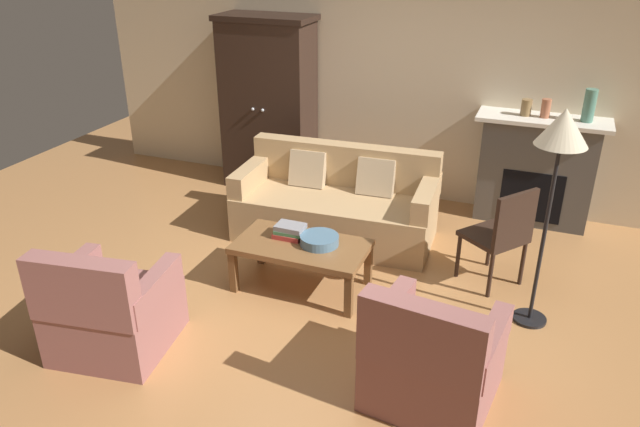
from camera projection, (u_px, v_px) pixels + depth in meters
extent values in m
plane|color=#B27A47|center=(309.00, 304.00, 4.96)|extent=(9.60, 9.60, 0.00)
cube|color=beige|center=(398.00, 71.00, 6.50)|extent=(7.20, 0.10, 2.80)
cube|color=#4C4947|center=(535.00, 172.00, 6.15)|extent=(1.10, 0.36, 1.08)
cube|color=black|center=(531.00, 197.00, 6.09)|extent=(0.60, 0.01, 0.52)
cube|color=white|center=(544.00, 119.00, 5.90)|extent=(1.26, 0.48, 0.04)
cube|color=black|center=(269.00, 107.00, 6.88)|extent=(1.00, 0.52, 1.89)
cube|color=black|center=(265.00, 17.00, 6.46)|extent=(1.06, 0.55, 0.06)
sphere|color=#ADAFB5|center=(253.00, 109.00, 6.65)|extent=(0.04, 0.04, 0.04)
sphere|color=#ADAFB5|center=(263.00, 110.00, 6.61)|extent=(0.04, 0.04, 0.04)
cube|color=tan|center=(335.00, 217.00, 5.95)|extent=(1.94, 0.94, 0.44)
cube|color=tan|center=(345.00, 164.00, 6.05)|extent=(1.91, 0.28, 0.42)
cube|color=tan|center=(251.00, 175.00, 6.05)|extent=(0.20, 0.81, 0.22)
cube|color=tan|center=(427.00, 198.00, 5.55)|extent=(0.20, 0.81, 0.22)
cube|color=tan|center=(308.00, 169.00, 6.05)|extent=(0.37, 0.20, 0.37)
cube|color=tan|center=(376.00, 177.00, 5.85)|extent=(0.37, 0.20, 0.37)
cube|color=brown|center=(301.00, 247.00, 5.03)|extent=(1.10, 0.60, 0.05)
cube|color=brown|center=(233.00, 272.00, 5.07)|extent=(0.06, 0.06, 0.37)
cube|color=brown|center=(349.00, 296.00, 4.73)|extent=(0.06, 0.06, 0.37)
cube|color=brown|center=(261.00, 244.00, 5.50)|extent=(0.06, 0.06, 0.37)
cube|color=brown|center=(368.00, 265.00, 5.17)|extent=(0.06, 0.06, 0.37)
cylinder|color=slate|center=(319.00, 240.00, 5.00)|extent=(0.32, 0.32, 0.08)
cube|color=#B73833|center=(289.00, 235.00, 5.12)|extent=(0.24, 0.17, 0.04)
cube|color=#427A4C|center=(290.00, 231.00, 5.10)|extent=(0.24, 0.18, 0.03)
cube|color=gray|center=(290.00, 227.00, 5.09)|extent=(0.24, 0.17, 0.04)
cylinder|color=olive|center=(526.00, 108.00, 5.91)|extent=(0.10, 0.10, 0.16)
cylinder|color=#A86042|center=(546.00, 108.00, 5.85)|extent=(0.09, 0.09, 0.18)
cylinder|color=slate|center=(589.00, 106.00, 5.70)|extent=(0.11, 0.11, 0.31)
cube|color=#935B56|center=(117.00, 320.00, 4.41)|extent=(0.86, 0.86, 0.42)
cube|color=#935B56|center=(82.00, 291.00, 3.95)|extent=(0.78, 0.27, 0.46)
cube|color=#935B56|center=(153.00, 289.00, 4.21)|extent=(0.22, 0.71, 0.20)
cube|color=#935B56|center=(69.00, 278.00, 4.34)|extent=(0.22, 0.71, 0.20)
cube|color=#935B56|center=(433.00, 369.00, 3.92)|extent=(0.85, 0.85, 0.42)
cube|color=#935B56|center=(422.00, 340.00, 3.49)|extent=(0.77, 0.25, 0.46)
cube|color=#935B56|center=(490.00, 345.00, 3.65)|extent=(0.20, 0.71, 0.20)
cube|color=#935B56|center=(388.00, 315.00, 3.93)|extent=(0.20, 0.71, 0.20)
cube|color=black|center=(493.00, 236.00, 5.12)|extent=(0.62, 0.62, 0.04)
cylinder|color=black|center=(490.00, 245.00, 5.45)|extent=(0.04, 0.04, 0.41)
cylinder|color=black|center=(458.00, 256.00, 5.27)|extent=(0.04, 0.04, 0.41)
cylinder|color=black|center=(522.00, 263.00, 5.16)|extent=(0.04, 0.04, 0.41)
cylinder|color=black|center=(490.00, 275.00, 4.98)|extent=(0.04, 0.04, 0.41)
cube|color=black|center=(515.00, 219.00, 4.86)|extent=(0.30, 0.37, 0.45)
cylinder|color=black|center=(529.00, 318.00, 4.76)|extent=(0.26, 0.26, 0.02)
cylinder|color=black|center=(544.00, 237.00, 4.45)|extent=(0.03, 0.03, 1.47)
cone|color=beige|center=(564.00, 127.00, 4.09)|extent=(0.36, 0.36, 0.26)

